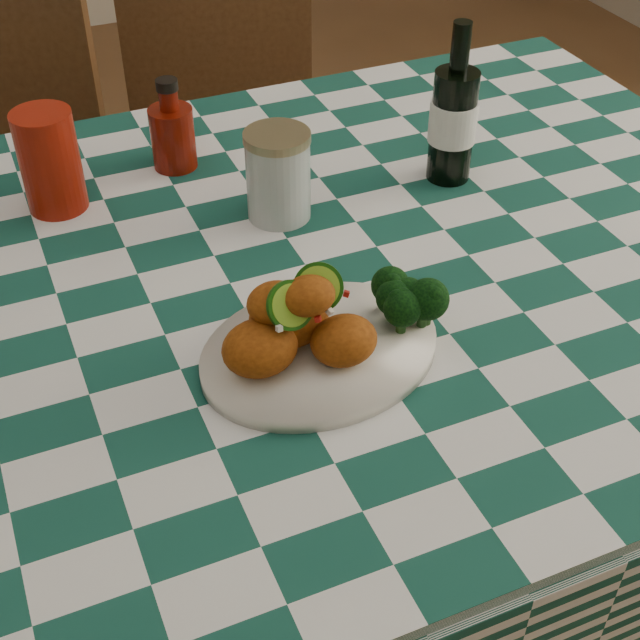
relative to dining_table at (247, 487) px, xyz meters
name	(u,v)px	position (x,y,z in m)	size (l,w,h in m)	color
ground	(258,628)	(0.00, 0.00, -0.39)	(5.00, 5.00, 0.00)	brown
dining_table	(247,487)	(0.00, 0.00, 0.00)	(1.66, 1.06, 0.79)	#14493D
plate	(320,351)	(0.05, -0.17, 0.40)	(0.28, 0.22, 0.02)	silver
fried_chicken_pile	(306,314)	(0.03, -0.17, 0.46)	(0.16, 0.12, 0.10)	#9E480F
broccoli_side	(398,297)	(0.15, -0.16, 0.44)	(0.08, 0.08, 0.06)	black
red_tumbler	(50,161)	(-0.16, 0.27, 0.46)	(0.08, 0.08, 0.14)	maroon
ketchup_bottle	(171,124)	(0.02, 0.31, 0.46)	(0.07, 0.07, 0.14)	#661005
mason_jar	(278,175)	(0.11, 0.12, 0.46)	(0.09, 0.09, 0.13)	#B2BCBA
beer_bottle	(455,104)	(0.38, 0.12, 0.51)	(0.07, 0.07, 0.23)	black
wooden_chair_right	(230,195)	(0.23, 0.74, 0.05)	(0.40, 0.42, 0.88)	#472814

